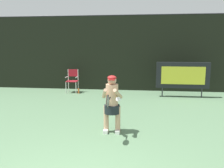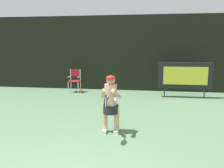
{
  "view_description": "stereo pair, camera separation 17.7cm",
  "coord_description": "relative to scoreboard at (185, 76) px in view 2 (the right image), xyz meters",
  "views": [
    {
      "loc": [
        1.0,
        -2.73,
        2.2
      ],
      "look_at": [
        0.21,
        4.01,
        1.05
      ],
      "focal_mm": 36.62,
      "sensor_mm": 36.0,
      "label": 1
    },
    {
      "loc": [
        1.18,
        -2.71,
        2.2
      ],
      "look_at": [
        0.21,
        4.01,
        1.05
      ],
      "focal_mm": 36.62,
      "sensor_mm": 36.0,
      "label": 2
    }
  ],
  "objects": [
    {
      "name": "water_bottle",
      "position": [
        -4.61,
        0.22,
        -0.82
      ],
      "size": [
        0.07,
        0.07,
        0.27
      ],
      "color": "#CD5C24",
      "rests_on": "ground"
    },
    {
      "name": "scoreboard",
      "position": [
        0.0,
        0.0,
        0.0
      ],
      "size": [
        2.2,
        0.21,
        1.5
      ],
      "color": "black",
      "rests_on": "ground"
    },
    {
      "name": "umpire_chair",
      "position": [
        -4.97,
        0.49,
        -0.33
      ],
      "size": [
        0.52,
        0.44,
        1.08
      ],
      "color": "white",
      "rests_on": "ground"
    },
    {
      "name": "tennis_racket",
      "position": [
        -2.53,
        -5.03,
        0.03
      ],
      "size": [
        0.03,
        0.6,
        0.31
      ],
      "rotation": [
        0.0,
        0.0,
        -0.07
      ],
      "color": "black"
    },
    {
      "name": "tennis_player",
      "position": [
        -2.51,
        -4.37,
        -0.15
      ],
      "size": [
        0.53,
        0.61,
        1.47
      ],
      "color": "white",
      "rests_on": "ground"
    },
    {
      "name": "backdrop_screen",
      "position": [
        -2.86,
        1.33,
        0.86
      ],
      "size": [
        18.0,
        0.12,
        3.66
      ],
      "color": "black",
      "rests_on": "ground"
    }
  ]
}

